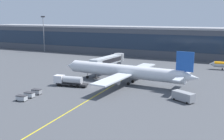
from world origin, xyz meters
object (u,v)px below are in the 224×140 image
at_px(lavatory_truck, 183,96).
at_px(fuel_tanker, 69,81).
at_px(main_airliner, 125,71).
at_px(baggage_cart_1, 29,95).
at_px(baggage_cart_2, 37,92).
at_px(baggage_cart_0, 22,98).

bearing_deg(lavatory_truck, fuel_tanker, 179.53).
height_order(main_airliner, baggage_cart_1, main_airliner).
distance_m(lavatory_truck, baggage_cart_2, 39.91).
relative_size(baggage_cart_0, baggage_cart_2, 1.00).
height_order(lavatory_truck, baggage_cart_2, lavatory_truck).
distance_m(fuel_tanker, lavatory_truck, 35.42).
height_order(fuel_tanker, lavatory_truck, fuel_tanker).
relative_size(main_airliner, baggage_cart_0, 16.96).
bearing_deg(baggage_cart_2, baggage_cart_1, -84.75).
bearing_deg(lavatory_truck, main_airliner, 152.10).
bearing_deg(baggage_cart_2, lavatory_truck, 16.32).
relative_size(main_airliner, lavatory_truck, 7.60).
relative_size(baggage_cart_0, baggage_cart_1, 1.00).
bearing_deg(lavatory_truck, baggage_cart_2, -163.68).
relative_size(fuel_tanker, baggage_cart_0, 3.97).
xyz_separation_m(main_airliner, baggage_cart_0, (-16.85, -28.63, -3.29)).
relative_size(lavatory_truck, baggage_cart_1, 2.23).
xyz_separation_m(baggage_cart_0, baggage_cart_2, (-0.59, 6.37, 0.00)).
relative_size(baggage_cart_1, baggage_cart_2, 1.00).
distance_m(main_airliner, fuel_tanker, 18.24).
distance_m(baggage_cart_1, baggage_cart_2, 3.20).
xyz_separation_m(main_airliner, lavatory_truck, (20.86, -11.05, -2.65)).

